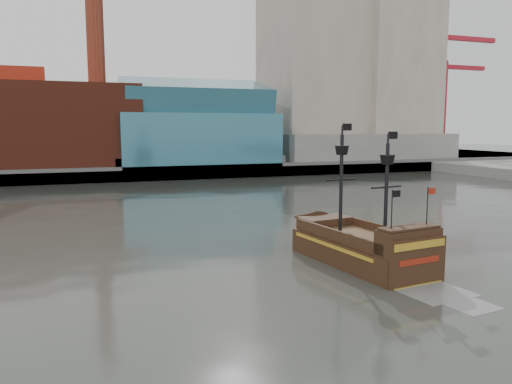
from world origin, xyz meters
name	(u,v)px	position (x,y,z in m)	size (l,w,h in m)	color
ground	(301,286)	(0.00, 0.00, 0.00)	(400.00, 400.00, 0.00)	#2D302A
promenade_far	(133,164)	(0.00, 92.00, 1.00)	(220.00, 60.00, 2.00)	slate
seawall	(151,174)	(0.00, 62.50, 1.30)	(220.00, 1.00, 2.60)	#4C4C49
skyline	(158,56)	(5.21, 84.56, 24.55)	(149.00, 45.00, 62.00)	#766346
crane_a	(442,90)	(78.63, 82.00, 19.11)	(22.50, 4.00, 32.25)	slate
crane_b	(445,106)	(88.23, 92.00, 15.57)	(19.10, 4.00, 26.25)	slate
pirate_ship	(362,251)	(6.05, 3.01, 0.95)	(5.82, 14.39, 10.47)	black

